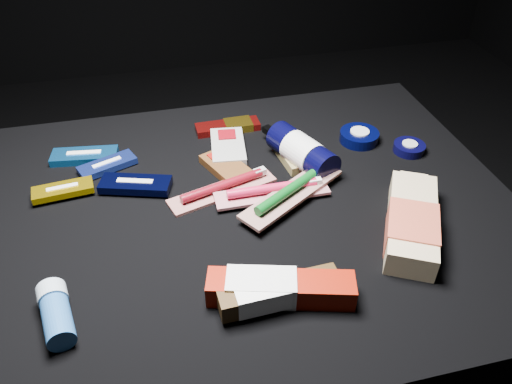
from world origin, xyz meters
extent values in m
plane|color=black|center=(0.00, 0.00, 0.00)|extent=(3.00, 3.00, 0.00)
cube|color=black|center=(0.00, 0.00, 0.20)|extent=(0.98, 0.78, 0.40)
cube|color=#135BA0|center=(-0.29, 0.22, 0.41)|extent=(0.14, 0.07, 0.02)
cube|color=white|center=(-0.29, 0.22, 0.41)|extent=(0.07, 0.02, 0.02)
cube|color=#203599|center=(-0.25, 0.18, 0.41)|extent=(0.12, 0.08, 0.01)
cube|color=silver|center=(-0.25, 0.18, 0.41)|extent=(0.06, 0.03, 0.01)
cube|color=black|center=(-0.20, 0.09, 0.41)|extent=(0.14, 0.09, 0.02)
cube|color=silver|center=(-0.20, 0.09, 0.41)|extent=(0.07, 0.03, 0.02)
cube|color=#BE9A0A|center=(-0.33, 0.11, 0.41)|extent=(0.11, 0.05, 0.01)
cube|color=silver|center=(-0.33, 0.11, 0.41)|extent=(0.06, 0.02, 0.01)
cube|color=#543014|center=(-0.02, 0.12, 0.41)|extent=(0.10, 0.12, 0.02)
cube|color=maroon|center=(-0.03, 0.14, 0.41)|extent=(0.04, 0.04, 0.02)
cube|color=#A9A8A2|center=(0.00, 0.18, 0.41)|extent=(0.08, 0.13, 0.02)
cube|color=maroon|center=(0.00, 0.21, 0.41)|extent=(0.04, 0.04, 0.02)
cube|color=olive|center=(0.13, 0.13, 0.41)|extent=(0.08, 0.13, 0.02)
cube|color=maroon|center=(0.12, 0.16, 0.41)|extent=(0.04, 0.04, 0.02)
cube|color=maroon|center=(0.01, 0.27, 0.41)|extent=(0.14, 0.05, 0.02)
cube|color=olive|center=(0.04, 0.27, 0.41)|extent=(0.06, 0.05, 0.02)
cylinder|color=black|center=(0.13, 0.10, 0.43)|extent=(0.12, 0.17, 0.06)
cylinder|color=silver|center=(0.13, 0.10, 0.43)|extent=(0.09, 0.09, 0.06)
cylinder|color=black|center=(0.10, 0.18, 0.43)|extent=(0.03, 0.03, 0.02)
cube|color=black|center=(0.09, 0.20, 0.43)|extent=(0.03, 0.03, 0.01)
cylinder|color=black|center=(0.28, 0.15, 0.41)|extent=(0.08, 0.08, 0.02)
cylinder|color=silver|center=(0.28, 0.15, 0.41)|extent=(0.04, 0.04, 0.03)
cylinder|color=black|center=(0.36, 0.09, 0.41)|extent=(0.07, 0.07, 0.02)
cylinder|color=beige|center=(0.36, 0.09, 0.41)|extent=(0.03, 0.03, 0.02)
cube|color=beige|center=(0.25, -0.13, 0.42)|extent=(0.17, 0.23, 0.05)
cube|color=#C8523A|center=(0.24, -0.15, 0.42)|extent=(0.12, 0.13, 0.05)
cube|color=beige|center=(0.30, -0.04, 0.42)|extent=(0.05, 0.04, 0.03)
cylinder|color=#265A9B|center=(-0.32, -0.20, 0.42)|extent=(0.05, 0.08, 0.04)
cylinder|color=#ABBDCD|center=(-0.33, -0.15, 0.42)|extent=(0.05, 0.04, 0.04)
cube|color=#ADA7A0|center=(-0.04, 0.05, 0.40)|extent=(0.22, 0.11, 0.01)
cylinder|color=maroon|center=(-0.04, 0.05, 0.42)|extent=(0.16, 0.06, 0.02)
cube|color=#BABBB7|center=(0.04, 0.07, 0.42)|extent=(0.03, 0.02, 0.01)
cube|color=beige|center=(0.05, 0.01, 0.41)|extent=(0.21, 0.05, 0.01)
cylinder|color=#C91942|center=(0.05, 0.01, 0.42)|extent=(0.17, 0.02, 0.02)
cube|color=white|center=(0.13, 0.01, 0.42)|extent=(0.02, 0.01, 0.01)
cube|color=#AAA49E|center=(0.08, -0.01, 0.42)|extent=(0.22, 0.17, 0.01)
cylinder|color=#084D16|center=(0.08, -0.01, 0.43)|extent=(0.16, 0.11, 0.02)
cube|color=white|center=(0.15, 0.04, 0.43)|extent=(0.03, 0.03, 0.01)
cube|color=#901101|center=(0.00, -0.22, 0.42)|extent=(0.22, 0.10, 0.04)
cube|color=silver|center=(-0.03, -0.21, 0.42)|extent=(0.11, 0.08, 0.04)
cube|color=#38240D|center=(-0.01, -0.23, 0.42)|extent=(0.18, 0.05, 0.03)
cube|color=white|center=(-0.03, -0.23, 0.42)|extent=(0.09, 0.05, 0.04)
camera|label=1|loc=(-0.15, -0.68, 0.99)|focal=35.00mm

